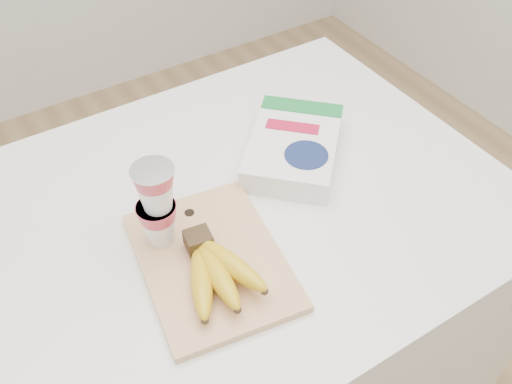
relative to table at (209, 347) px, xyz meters
The scene contains 6 objects.
room 0.85m from the table, ahead, with size 4.00×4.00×4.00m.
table is the anchor object (origin of this frame).
cutting_board 0.52m from the table, 102.30° to the right, with size 0.25×0.34×0.02m, color #D9AE77.
bananas 0.56m from the table, 104.22° to the right, with size 0.15×0.20×0.06m.
yogurt_stack 0.62m from the table, 162.78° to the right, with size 0.08×0.08×0.18m.
cereal_box 0.60m from the table, 10.42° to the left, with size 0.33×0.33×0.06m.
Camera 1 is at (-0.31, -0.72, 1.84)m, focal length 40.00 mm.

